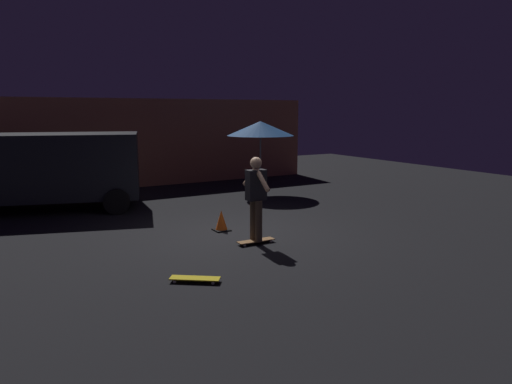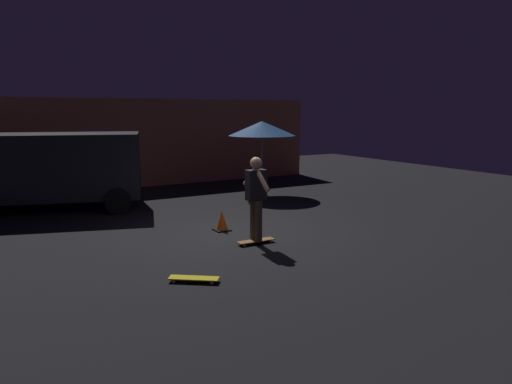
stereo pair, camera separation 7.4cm
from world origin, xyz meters
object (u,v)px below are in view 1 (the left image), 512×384
object	(u,v)px
skateboard_ridden	(256,241)
skater	(256,193)
skateboard_spare	(195,279)
parked_van	(48,167)
traffic_cone	(221,221)
patio_umbrella	(260,128)

from	to	relation	value
skateboard_ridden	skater	bearing A→B (deg)	90.00
skateboard_spare	skater	xyz separation A→B (m)	(1.90, 1.37, 0.98)
parked_van	traffic_cone	bearing A→B (deg)	-55.33
patio_umbrella	skater	size ratio (longest dim) A/B	1.38
parked_van	traffic_cone	size ratio (longest dim) A/B	10.77
traffic_cone	parked_van	bearing A→B (deg)	124.67
patio_umbrella	skateboard_spare	xyz separation A→B (m)	(-4.91, -6.25, -2.02)
skateboard_ridden	patio_umbrella	bearing A→B (deg)	58.37
parked_van	skater	xyz separation A→B (m)	(3.11, -5.59, -0.12)
parked_van	skateboard_ridden	size ratio (longest dim) A/B	6.33
parked_van	skater	bearing A→B (deg)	-60.90
parked_van	skater	size ratio (longest dim) A/B	2.97
patio_umbrella	skateboard_spare	distance (m)	8.20
traffic_cone	patio_umbrella	bearing A→B (deg)	48.82
skateboard_spare	skater	distance (m)	2.54
parked_van	skateboard_spare	world-z (taller)	parked_van
skater	traffic_cone	xyz separation A→B (m)	(-0.14, 1.29, -0.83)
patio_umbrella	traffic_cone	size ratio (longest dim) A/B	5.00
patio_umbrella	skater	bearing A→B (deg)	-121.63
patio_umbrella	traffic_cone	bearing A→B (deg)	-131.18
parked_van	traffic_cone	xyz separation A→B (m)	(2.97, -4.30, -0.95)
parked_van	skateboard_spare	xyz separation A→B (m)	(1.21, -6.96, -1.11)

